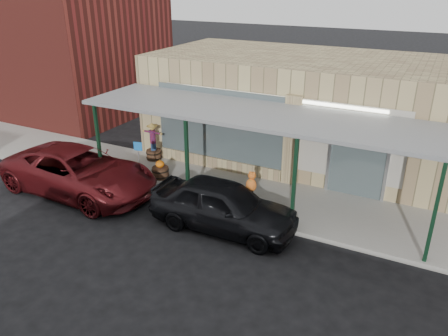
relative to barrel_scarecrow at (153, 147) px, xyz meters
The scene contains 10 objects.
ground 6.88m from the barrel_scarecrow, 43.08° to the right, with size 120.00×120.00×0.00m, color black.
sidewalk 5.15m from the barrel_scarecrow, 12.14° to the right, with size 40.00×3.20×0.15m, color gray.
storefront 6.26m from the barrel_scarecrow, 34.90° to the left, with size 12.00×6.25×4.20m.
awning 5.63m from the barrel_scarecrow, 12.56° to the right, with size 12.00×3.00×3.04m.
block_buildings_near 8.89m from the barrel_scarecrow, 32.85° to the left, with size 61.00×8.00×8.00m.
barrel_scarecrow is the anchor object (origin of this frame).
barrel_pumpkin 1.88m from the barrel_scarecrow, 46.98° to the right, with size 0.81×0.81×0.73m.
handicap_sign 2.21m from the barrel_scarecrow, 67.50° to the right, with size 0.32×0.09×1.54m.
parked_sedan 5.87m from the barrel_scarecrow, 33.61° to the right, with size 4.54×2.01×1.63m.
car_maroon 3.48m from the barrel_scarecrow, 102.19° to the right, with size 2.64×5.72×1.59m, color #541014.
Camera 1 is at (5.15, -8.81, 7.05)m, focal length 35.00 mm.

